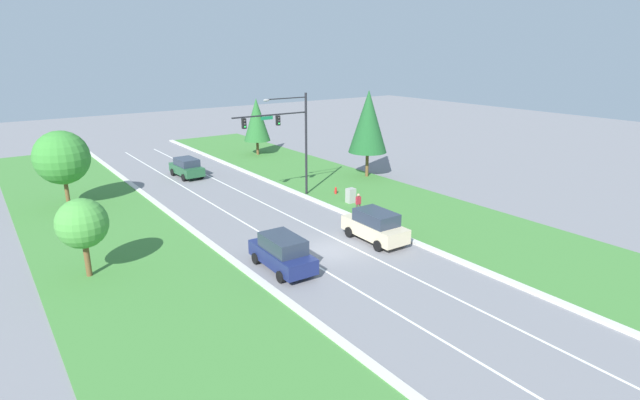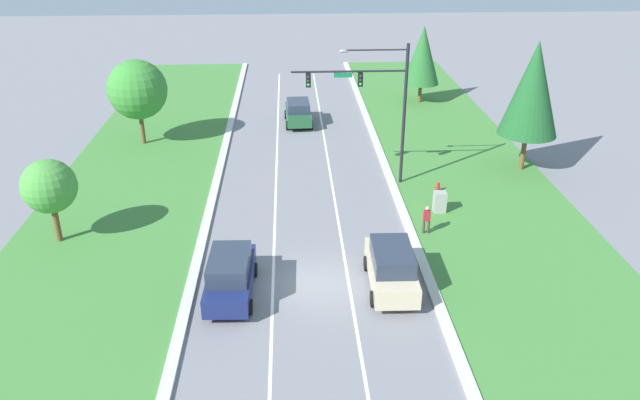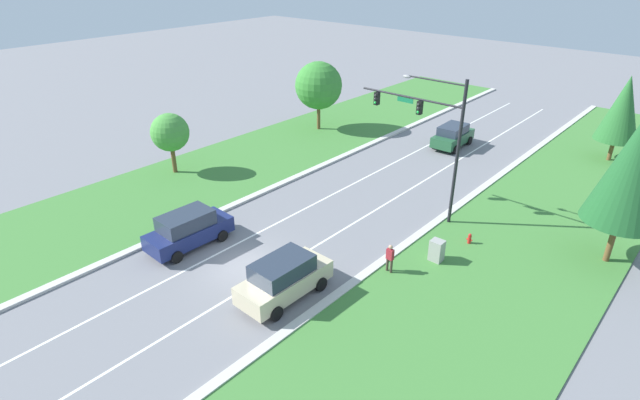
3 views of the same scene
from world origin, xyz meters
TOP-DOWN VIEW (x-y plane):
  - ground_plane at (0.00, 0.00)m, footprint 160.00×160.00m
  - curb_strip_right at (5.65, 0.00)m, footprint 0.50×90.00m
  - curb_strip_left at (-5.65, 0.00)m, footprint 0.50×90.00m
  - grass_verge_right at (10.90, 0.00)m, footprint 10.00×90.00m
  - grass_verge_left at (-10.90, 0.00)m, footprint 10.00×90.00m
  - lane_stripe_inner_left at (-1.80, 0.00)m, footprint 0.14×81.00m
  - lane_stripe_inner_right at (1.80, 0.00)m, footprint 0.14×81.00m
  - traffic_signal_mast at (4.35, 11.63)m, footprint 7.01×0.41m
  - navy_suv at (-3.70, -0.56)m, footprint 2.28×4.97m
  - champagne_suv at (3.72, -0.33)m, footprint 2.27×4.94m
  - forest_suv at (-0.11, 23.89)m, footprint 2.27×4.62m
  - utility_cabinet at (7.75, 7.29)m, footprint 0.70×0.60m
  - pedestrian at (6.43, 4.72)m, footprint 0.40×0.25m
  - fire_hydrant at (8.31, 10.12)m, footprint 0.34×0.20m
  - conifer_near_right_tree at (14.74, 13.39)m, footprint 3.82×3.82m
  - oak_near_left_tree at (-13.22, 4.92)m, footprint 2.81×2.81m
  - conifer_far_right_tree at (10.94, 29.33)m, footprint 3.16×3.16m
  - oak_far_left_tree at (-11.76, 19.78)m, footprint 4.29×4.29m

SIDE VIEW (x-z plane):
  - ground_plane at x=0.00m, z-range 0.00..0.00m
  - lane_stripe_inner_left at x=-1.80m, z-range 0.00..0.01m
  - lane_stripe_inner_right at x=1.80m, z-range 0.00..0.01m
  - grass_verge_right at x=10.90m, z-range 0.00..0.08m
  - grass_verge_left at x=-10.90m, z-range 0.00..0.08m
  - curb_strip_right at x=5.65m, z-range 0.00..0.15m
  - curb_strip_left at x=-5.65m, z-range 0.00..0.15m
  - fire_hydrant at x=8.31m, z-range -0.01..0.69m
  - utility_cabinet at x=7.75m, z-range 0.00..1.30m
  - pedestrian at x=6.43m, z-range 0.09..1.78m
  - forest_suv at x=-0.11m, z-range 0.04..1.97m
  - navy_suv at x=-3.70m, z-range 0.02..2.10m
  - champagne_suv at x=3.72m, z-range 0.03..2.16m
  - oak_near_left_tree at x=-13.22m, z-range 0.89..5.53m
  - oak_far_left_tree at x=-11.76m, z-range 1.00..7.32m
  - conifer_far_right_tree at x=10.94m, z-range 0.88..7.74m
  - conifer_near_right_tree at x=14.74m, z-range 1.27..9.95m
  - traffic_signal_mast at x=4.35m, z-range 1.38..10.30m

